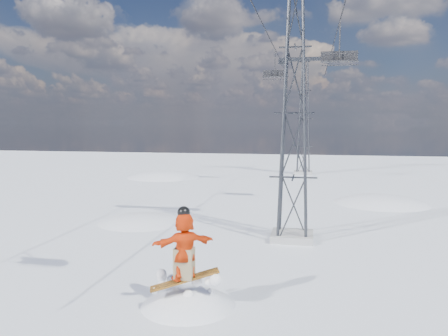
% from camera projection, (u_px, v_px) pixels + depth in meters
% --- Properties ---
extents(ground, '(120.00, 120.00, 0.00)m').
position_uv_depth(ground, '(248.00, 318.00, 11.43)').
color(ground, white).
rests_on(ground, ground).
extents(snow_terrain, '(39.00, 37.00, 22.00)m').
position_uv_depth(snow_terrain, '(225.00, 311.00, 34.07)').
color(snow_terrain, white).
rests_on(snow_terrain, ground).
extents(lift_tower_near, '(5.20, 1.80, 11.43)m').
position_uv_depth(lift_tower_near, '(294.00, 114.00, 18.52)').
color(lift_tower_near, '#999999').
rests_on(lift_tower_near, ground).
extents(lift_tower_far, '(5.20, 1.80, 11.43)m').
position_uv_depth(lift_tower_far, '(304.00, 119.00, 42.90)').
color(lift_tower_far, '#999999').
rests_on(lift_tower_far, ground).
extents(haul_cables, '(4.46, 51.00, 0.06)m').
position_uv_depth(haul_cables, '(302.00, 36.00, 29.18)').
color(haul_cables, black).
rests_on(haul_cables, ground).
extents(lift_chair_mid, '(2.07, 0.59, 2.56)m').
position_uv_depth(lift_chair_mid, '(339.00, 57.00, 24.79)').
color(lift_chair_mid, black).
rests_on(lift_chair_mid, ground).
extents(lift_chair_far, '(1.93, 0.56, 2.40)m').
position_uv_depth(lift_chair_far, '(275.00, 74.00, 34.63)').
color(lift_chair_far, black).
rests_on(lift_chair_far, ground).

